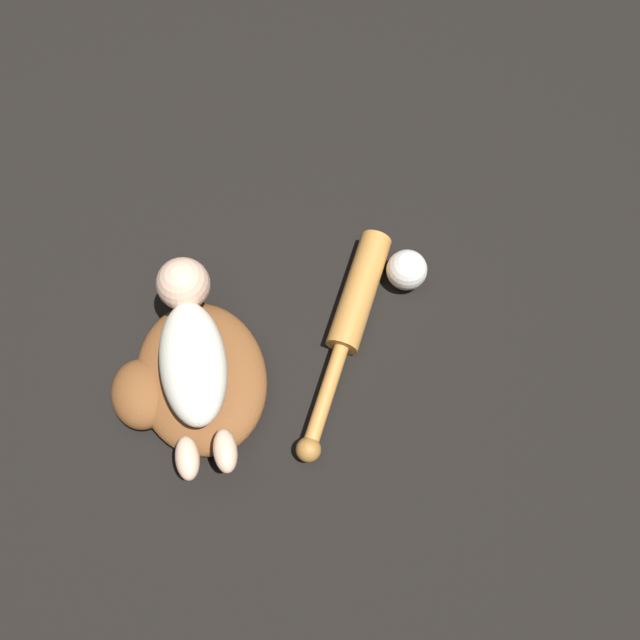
{
  "coord_description": "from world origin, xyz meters",
  "views": [
    {
      "loc": [
        -0.31,
        -0.2,
        1.08
      ],
      "look_at": [
        0.1,
        -0.28,
        0.07
      ],
      "focal_mm": 35.0,
      "sensor_mm": 36.0,
      "label": 1
    }
  ],
  "objects": [
    {
      "name": "ground_plane",
      "position": [
        0.0,
        0.0,
        0.0
      ],
      "size": [
        6.0,
        6.0,
        0.0
      ],
      "primitive_type": "plane",
      "color": "black"
    },
    {
      "name": "baseball_glove",
      "position": [
        0.05,
        -0.04,
        0.04
      ],
      "size": [
        0.3,
        0.29,
        0.07
      ],
      "color": "brown",
      "rests_on": "ground"
    },
    {
      "name": "baby_figure",
      "position": [
        0.07,
        -0.06,
        0.11
      ],
      "size": [
        0.37,
        0.11,
        0.09
      ],
      "color": "silver",
      "rests_on": "baseball_glove"
    },
    {
      "name": "baseball_bat",
      "position": [
        0.11,
        -0.34,
        0.03
      ],
      "size": [
        0.41,
        0.26,
        0.06
      ],
      "color": "#C6843D",
      "rests_on": "ground"
    },
    {
      "name": "baseball",
      "position": [
        0.17,
        -0.46,
        0.04
      ],
      "size": [
        0.08,
        0.08,
        0.08
      ],
      "color": "white",
      "rests_on": "ground"
    }
  ]
}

